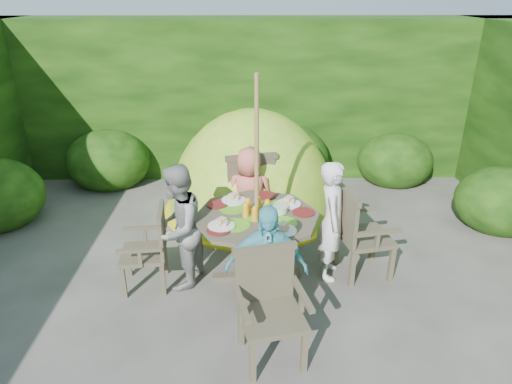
{
  "coord_description": "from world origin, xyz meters",
  "views": [
    {
      "loc": [
        0.05,
        -3.54,
        2.88
      ],
      "look_at": [
        0.12,
        1.03,
        0.85
      ],
      "focal_mm": 32.0,
      "sensor_mm": 36.0,
      "label": 1
    }
  ],
  "objects_px": {
    "child_right": "(332,221)",
    "child_back": "(250,197)",
    "patio_table": "(257,226)",
    "dome_tent": "(253,208)",
    "child_left": "(179,228)",
    "parasol_pole": "(257,185)",
    "garden_chair_left": "(150,247)",
    "garden_chair_back": "(248,191)",
    "garden_chair_front": "(269,304)",
    "child_front": "(266,270)",
    "garden_chair_right": "(358,232)"
  },
  "relations": [
    {
      "from": "garden_chair_left",
      "to": "child_back",
      "type": "bearing_deg",
      "value": 124.77
    },
    {
      "from": "garden_chair_left",
      "to": "garden_chair_front",
      "type": "xyz_separation_m",
      "value": [
        1.19,
        -1.0,
        0.04
      ]
    },
    {
      "from": "child_right",
      "to": "garden_chair_right",
      "type": "bearing_deg",
      "value": -77.42
    },
    {
      "from": "garden_chair_front",
      "to": "child_front",
      "type": "relative_size",
      "value": 0.74
    },
    {
      "from": "garden_chair_left",
      "to": "garden_chair_back",
      "type": "xyz_separation_m",
      "value": [
        1.02,
        1.18,
        0.12
      ]
    },
    {
      "from": "parasol_pole",
      "to": "garden_chair_left",
      "type": "xyz_separation_m",
      "value": [
        -1.1,
        -0.1,
        -0.65
      ]
    },
    {
      "from": "patio_table",
      "to": "child_left",
      "type": "relative_size",
      "value": 1.07
    },
    {
      "from": "garden_chair_right",
      "to": "parasol_pole",
      "type": "bearing_deg",
      "value": 83.33
    },
    {
      "from": "garden_chair_left",
      "to": "garden_chair_back",
      "type": "relative_size",
      "value": 0.8
    },
    {
      "from": "parasol_pole",
      "to": "patio_table",
      "type": "bearing_deg",
      "value": 17.9
    },
    {
      "from": "garden_chair_front",
      "to": "child_back",
      "type": "height_order",
      "value": "child_back"
    },
    {
      "from": "garden_chair_right",
      "to": "garden_chair_left",
      "type": "relative_size",
      "value": 1.14
    },
    {
      "from": "child_right",
      "to": "garden_chair_front",
      "type": "bearing_deg",
      "value": 157.91
    },
    {
      "from": "garden_chair_right",
      "to": "dome_tent",
      "type": "relative_size",
      "value": 0.34
    },
    {
      "from": "garden_chair_right",
      "to": "garden_chair_front",
      "type": "distance_m",
      "value": 1.55
    },
    {
      "from": "garden_chair_right",
      "to": "child_back",
      "type": "xyz_separation_m",
      "value": [
        -1.16,
        0.71,
        0.1
      ]
    },
    {
      "from": "garden_chair_back",
      "to": "child_left",
      "type": "xyz_separation_m",
      "value": [
        -0.71,
        -1.15,
        0.1
      ]
    },
    {
      "from": "garden_chair_left",
      "to": "garden_chair_back",
      "type": "height_order",
      "value": "garden_chair_back"
    },
    {
      "from": "parasol_pole",
      "to": "garden_chair_front",
      "type": "relative_size",
      "value": 2.37
    },
    {
      "from": "parasol_pole",
      "to": "child_back",
      "type": "distance_m",
      "value": 0.94
    },
    {
      "from": "garden_chair_back",
      "to": "child_front",
      "type": "bearing_deg",
      "value": 82.26
    },
    {
      "from": "child_back",
      "to": "garden_chair_right",
      "type": "bearing_deg",
      "value": 155.91
    },
    {
      "from": "garden_chair_front",
      "to": "child_front",
      "type": "xyz_separation_m",
      "value": [
        -0.02,
        0.3,
        0.13
      ]
    },
    {
      "from": "patio_table",
      "to": "child_left",
      "type": "xyz_separation_m",
      "value": [
        -0.8,
        -0.07,
        0.02
      ]
    },
    {
      "from": "dome_tent",
      "to": "patio_table",
      "type": "bearing_deg",
      "value": -100.44
    },
    {
      "from": "patio_table",
      "to": "garden_chair_back",
      "type": "xyz_separation_m",
      "value": [
        -0.09,
        1.08,
        -0.08
      ]
    },
    {
      "from": "garden_chair_back",
      "to": "dome_tent",
      "type": "relative_size",
      "value": 0.37
    },
    {
      "from": "child_back",
      "to": "garden_chair_front",
      "type": "bearing_deg",
      "value": 102.03
    },
    {
      "from": "child_left",
      "to": "child_right",
      "type": "bearing_deg",
      "value": 109.06
    },
    {
      "from": "child_left",
      "to": "child_back",
      "type": "relative_size",
      "value": 1.09
    },
    {
      "from": "garden_chair_back",
      "to": "garden_chair_front",
      "type": "bearing_deg",
      "value": 82.01
    },
    {
      "from": "patio_table",
      "to": "garden_chair_front",
      "type": "height_order",
      "value": "garden_chair_front"
    },
    {
      "from": "patio_table",
      "to": "dome_tent",
      "type": "xyz_separation_m",
      "value": [
        -0.03,
        1.75,
        -0.65
      ]
    },
    {
      "from": "garden_chair_front",
      "to": "child_right",
      "type": "relative_size",
      "value": 0.7
    },
    {
      "from": "garden_chair_front",
      "to": "dome_tent",
      "type": "xyz_separation_m",
      "value": [
        -0.11,
        2.85,
        -0.5
      ]
    },
    {
      "from": "parasol_pole",
      "to": "garden_chair_right",
      "type": "relative_size",
      "value": 2.28
    },
    {
      "from": "child_back",
      "to": "dome_tent",
      "type": "height_order",
      "value": "dome_tent"
    },
    {
      "from": "child_right",
      "to": "child_back",
      "type": "height_order",
      "value": "child_right"
    },
    {
      "from": "parasol_pole",
      "to": "dome_tent",
      "type": "relative_size",
      "value": 0.77
    },
    {
      "from": "child_right",
      "to": "child_left",
      "type": "xyz_separation_m",
      "value": [
        -1.59,
        -0.14,
        0.01
      ]
    },
    {
      "from": "patio_table",
      "to": "garden_chair_back",
      "type": "relative_size",
      "value": 1.35
    },
    {
      "from": "child_right",
      "to": "dome_tent",
      "type": "bearing_deg",
      "value": 35.45
    },
    {
      "from": "child_back",
      "to": "child_front",
      "type": "height_order",
      "value": "child_front"
    },
    {
      "from": "patio_table",
      "to": "garden_chair_right",
      "type": "bearing_deg",
      "value": 4.56
    },
    {
      "from": "parasol_pole",
      "to": "child_front",
      "type": "height_order",
      "value": "parasol_pole"
    },
    {
      "from": "child_front",
      "to": "dome_tent",
      "type": "bearing_deg",
      "value": 92.55
    },
    {
      "from": "child_back",
      "to": "child_front",
      "type": "relative_size",
      "value": 0.97
    },
    {
      "from": "child_right",
      "to": "child_left",
      "type": "height_order",
      "value": "child_left"
    },
    {
      "from": "garden_chair_front",
      "to": "patio_table",
      "type": "bearing_deg",
      "value": 81.13
    },
    {
      "from": "child_right",
      "to": "parasol_pole",
      "type": "bearing_deg",
      "value": 104.37
    }
  ]
}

